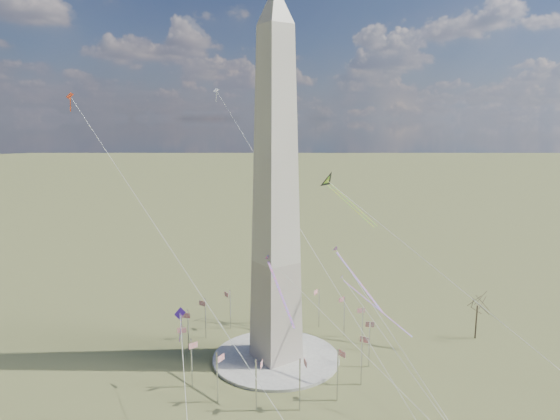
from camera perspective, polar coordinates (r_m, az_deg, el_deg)
ground at (r=148.20m, az=-0.46°, el=-16.66°), size 2000.00×2000.00×0.00m
plaza at (r=148.02m, az=-0.46°, el=-16.52°), size 36.00×36.00×0.80m
washington_monument at (r=133.42m, az=-0.49°, el=2.01°), size 15.56×15.56×100.00m
flagpole_ring at (r=145.04m, az=-0.47°, el=-14.10°), size 54.40×54.40×13.00m
tree_near at (r=167.43m, az=21.65°, el=-9.87°), size 9.23×9.23×16.15m
kite_delta_black at (r=162.48m, az=5.75°, el=3.03°), size 10.84×20.01×16.34m
kite_diamond_purple at (r=129.90m, az=-11.35°, el=-11.91°), size 2.07×3.12×9.50m
kite_streamer_left at (r=134.46m, az=8.18°, el=-6.94°), size 1.87×19.15×13.14m
kite_streamer_mid at (r=126.46m, az=-0.39°, el=-8.25°), size 5.85×18.65×13.03m
kite_streamer_right at (r=157.16m, az=9.69°, el=-9.81°), size 11.22×21.60×15.98m
kite_small_red at (r=140.89m, az=-22.88°, el=11.76°), size 1.63×1.73×4.86m
kite_small_white at (r=179.00m, az=-7.30°, el=13.27°), size 1.61×1.72×4.81m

